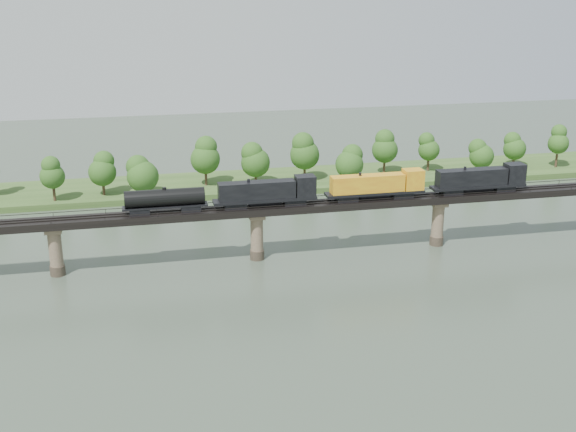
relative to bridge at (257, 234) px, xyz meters
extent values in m
plane|color=#334032|center=(0.00, -30.00, -5.46)|extent=(400.00, 400.00, 0.00)
cube|color=#314E1F|center=(0.00, 55.00, -4.66)|extent=(300.00, 24.00, 1.60)
cylinder|color=#473A2D|center=(-40.00, 0.00, -4.46)|extent=(3.00, 3.00, 2.00)
cylinder|color=#7E6A52|center=(-40.00, 0.00, 0.04)|extent=(2.60, 2.60, 9.00)
cube|color=#7E6A52|center=(-40.00, 0.00, 4.04)|extent=(3.20, 3.20, 1.00)
cylinder|color=#473A2D|center=(0.00, 0.00, -4.46)|extent=(3.00, 3.00, 2.00)
cylinder|color=#7E6A52|center=(0.00, 0.00, 0.04)|extent=(2.60, 2.60, 9.00)
cube|color=#7E6A52|center=(0.00, 0.00, 4.04)|extent=(3.20, 3.20, 1.00)
cylinder|color=#473A2D|center=(40.00, 0.00, -4.46)|extent=(3.00, 3.00, 2.00)
cylinder|color=#7E6A52|center=(40.00, 0.00, 0.04)|extent=(2.60, 2.60, 9.00)
cube|color=#7E6A52|center=(40.00, 0.00, 4.04)|extent=(3.20, 3.20, 1.00)
cube|color=black|center=(0.00, 0.00, 5.29)|extent=(220.00, 5.00, 1.50)
cube|color=black|center=(0.00, -0.75, 6.12)|extent=(220.00, 0.12, 0.16)
cube|color=black|center=(0.00, 0.75, 6.12)|extent=(220.00, 0.12, 0.16)
cube|color=black|center=(0.00, -2.40, 6.74)|extent=(220.00, 0.10, 0.10)
cube|color=black|center=(0.00, 2.40, 6.74)|extent=(220.00, 0.10, 0.10)
cube|color=black|center=(0.00, -2.40, 6.39)|extent=(0.08, 0.08, 0.70)
cube|color=black|center=(0.00, 2.40, 6.39)|extent=(0.08, 0.08, 0.70)
cylinder|color=#382619|center=(-44.43, 46.31, -2.10)|extent=(0.70, 0.70, 3.51)
sphere|color=#204915|center=(-44.43, 46.31, 2.57)|extent=(6.31, 6.31, 6.31)
sphere|color=#204915|center=(-44.43, 46.31, 5.50)|extent=(4.73, 4.73, 4.73)
cylinder|color=#382619|center=(-32.24, 48.84, -2.19)|extent=(0.70, 0.70, 3.34)
sphere|color=#204915|center=(-32.24, 48.84, 2.27)|extent=(7.18, 7.18, 7.18)
sphere|color=#204915|center=(-32.24, 48.84, 5.06)|extent=(5.39, 5.39, 5.39)
cylinder|color=#382619|center=(-22.01, 46.15, -2.45)|extent=(0.70, 0.70, 2.83)
sphere|color=#204915|center=(-22.01, 46.15, 1.32)|extent=(8.26, 8.26, 8.26)
sphere|color=#204915|center=(-22.01, 46.15, 3.68)|extent=(6.19, 6.19, 6.19)
cylinder|color=#382619|center=(-5.04, 52.68, -1.88)|extent=(0.70, 0.70, 3.96)
sphere|color=#204915|center=(-5.04, 52.68, 3.41)|extent=(8.07, 8.07, 8.07)
sphere|color=#204915|center=(-5.04, 52.68, 6.71)|extent=(6.05, 6.05, 6.05)
cylinder|color=#382619|center=(8.52, 51.14, -2.23)|extent=(0.70, 0.70, 3.27)
sphere|color=#204915|center=(8.52, 51.14, 2.13)|extent=(8.03, 8.03, 8.03)
sphere|color=#204915|center=(8.52, 51.14, 4.85)|extent=(6.02, 6.02, 6.02)
cylinder|color=#382619|center=(22.65, 52.31, -1.90)|extent=(0.70, 0.70, 3.92)
sphere|color=#204915|center=(22.65, 52.31, 3.33)|extent=(8.29, 8.29, 8.29)
sphere|color=#204915|center=(22.65, 52.31, 6.60)|extent=(6.21, 6.21, 6.21)
cylinder|color=#382619|center=(33.59, 45.35, -2.35)|extent=(0.70, 0.70, 3.02)
sphere|color=#204915|center=(33.59, 45.35, 1.69)|extent=(7.74, 7.74, 7.74)
sphere|color=#204915|center=(33.59, 45.35, 4.21)|extent=(5.80, 5.80, 5.80)
cylinder|color=#382619|center=(46.81, 54.03, -1.96)|extent=(0.70, 0.70, 3.80)
sphere|color=#204915|center=(46.81, 54.03, 3.10)|extent=(7.47, 7.47, 7.47)
sphere|color=#204915|center=(46.81, 54.03, 6.27)|extent=(5.60, 5.60, 5.60)
cylinder|color=#382619|center=(60.48, 54.26, -2.17)|extent=(0.70, 0.70, 3.38)
sphere|color=#204915|center=(60.48, 54.26, 2.34)|extent=(6.23, 6.23, 6.23)
sphere|color=#204915|center=(60.48, 54.26, 5.16)|extent=(4.67, 4.67, 4.67)
cylinder|color=#382619|center=(74.35, 48.39, -2.47)|extent=(0.70, 0.70, 2.77)
sphere|color=#204915|center=(74.35, 48.39, 1.22)|extent=(7.04, 7.04, 7.04)
sphere|color=#204915|center=(74.35, 48.39, 3.54)|extent=(5.28, 5.28, 5.28)
cylinder|color=#382619|center=(87.62, 53.57, -2.39)|extent=(0.70, 0.70, 2.94)
sphere|color=#204915|center=(87.62, 53.57, 1.54)|extent=(6.73, 6.73, 6.73)
sphere|color=#204915|center=(87.62, 53.57, 3.99)|extent=(5.05, 5.05, 5.05)
cylinder|color=#382619|center=(99.73, 50.10, -1.89)|extent=(0.70, 0.70, 3.94)
sphere|color=#204915|center=(99.73, 50.10, 3.37)|extent=(6.17, 6.17, 6.17)
sphere|color=#204915|center=(99.73, 50.10, 6.65)|extent=(4.62, 4.62, 4.62)
cube|color=black|center=(54.95, 0.00, 6.66)|extent=(4.48, 2.69, 1.23)
cube|color=black|center=(42.64, 0.00, 6.66)|extent=(4.48, 2.69, 1.23)
cube|color=black|center=(48.80, 0.00, 7.44)|extent=(21.26, 3.36, 0.56)
cube|color=black|center=(47.12, 0.00, 9.51)|extent=(15.67, 3.02, 3.58)
cube|color=black|center=(57.19, 0.00, 9.85)|extent=(4.03, 3.36, 4.25)
cylinder|color=black|center=(48.80, 0.00, 6.82)|extent=(6.71, 1.57, 1.57)
cube|color=black|center=(31.45, 0.00, 6.66)|extent=(4.48, 2.69, 1.23)
cube|color=black|center=(19.14, 0.00, 6.66)|extent=(4.48, 2.69, 1.23)
cube|color=black|center=(25.30, 0.00, 7.44)|extent=(21.26, 3.36, 0.56)
cube|color=gold|center=(23.62, 0.00, 9.51)|extent=(15.67, 3.02, 3.58)
cube|color=gold|center=(33.69, 0.00, 9.85)|extent=(4.03, 3.36, 4.25)
cylinder|color=black|center=(25.30, 0.00, 6.82)|extent=(6.71, 1.57, 1.57)
cube|color=black|center=(7.95, 0.00, 6.66)|extent=(4.48, 2.69, 1.23)
cube|color=black|center=(-4.35, 0.00, 6.66)|extent=(4.48, 2.69, 1.23)
cube|color=black|center=(1.80, 0.00, 7.44)|extent=(21.26, 3.36, 0.56)
cube|color=black|center=(0.12, 0.00, 9.51)|extent=(15.67, 3.02, 3.58)
cube|color=black|center=(10.19, 0.00, 9.85)|extent=(4.03, 3.36, 4.25)
cylinder|color=black|center=(1.80, 0.00, 6.82)|extent=(6.71, 1.57, 1.57)
cube|color=black|center=(-13.31, 0.00, 6.66)|extent=(3.92, 2.46, 1.23)
cube|color=black|center=(-23.38, 0.00, 6.66)|extent=(3.92, 2.46, 1.23)
cube|color=black|center=(-18.34, 0.00, 7.38)|extent=(16.78, 2.69, 0.34)
cylinder|color=black|center=(-18.34, 0.00, 9.17)|extent=(15.67, 3.36, 3.36)
cylinder|color=black|center=(-18.34, 0.00, 10.96)|extent=(0.78, 0.78, 0.56)
camera|label=1|loc=(-23.23, -138.32, 50.87)|focal=45.00mm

